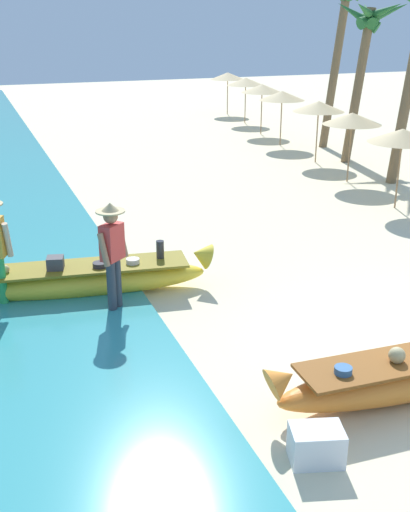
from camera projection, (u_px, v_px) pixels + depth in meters
The scene contains 12 objects.
boat_yellow_midground at pixel (86, 279), 10.43m from camera, with size 4.34×1.29×0.83m.
person_vendor_hatted at pixel (112, 251), 9.54m from camera, with size 0.54×0.50×1.79m.
parasol_row_0 at pixel (403, 136), 14.74m from camera, with size 1.60×1.60×1.91m.
parasol_row_1 at pixel (352, 119), 17.20m from camera, with size 1.60×1.60×1.91m.
parasol_row_2 at pixel (319, 106), 19.54m from camera, with size 1.60×1.60×1.91m.
parasol_row_3 at pixel (282, 96), 22.20m from camera, with size 1.60×1.60×1.91m.
parasol_row_4 at pixel (262, 88), 24.43m from camera, with size 1.60×1.60×1.91m.
parasol_row_5 at pixel (246, 82), 27.03m from camera, with size 1.60×1.60×1.91m.
parasol_row_6 at pixel (228, 76), 29.55m from camera, with size 1.60×1.60×1.91m.
palm_tree_tall_inland at pixel (368, 33), 18.95m from camera, with size 2.74×2.33×4.91m.
palm_tree_leaning_seaward at pixel (344, 9), 21.04m from camera, with size 2.54×2.66×5.79m.
cooler_box at pixel (316, 445), 6.55m from camera, with size 0.55×0.38×0.39m, color silver.
Camera 1 is at (-5.49, -6.08, 4.34)m, focal length 44.42 mm.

